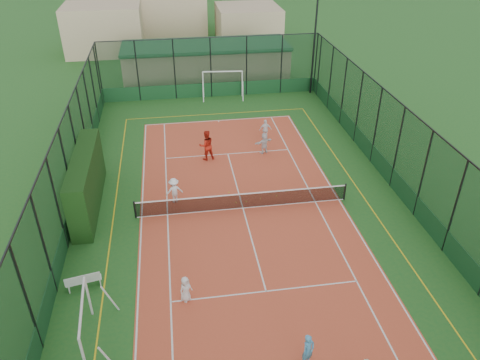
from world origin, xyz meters
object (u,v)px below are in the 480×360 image
object	(u,v)px
clubhouse	(206,61)
white_bench	(84,280)
child_near_left	(186,289)
child_far_left	(174,190)
floodlight_ne	(314,45)
child_far_right	(265,130)
child_near_mid	(308,350)
child_far_back	(264,143)
futsal_goal_far	(223,84)
coach	(206,145)
futsal_goal_near	(86,325)

from	to	relation	value
clubhouse	white_bench	distance (m)	28.07
child_near_left	child_far_left	bearing A→B (deg)	53.83
white_bench	floodlight_ne	bearing A→B (deg)	41.26
floodlight_ne	child_far_right	size ratio (longest dim) A/B	5.60
white_bench	child_near_mid	distance (m)	10.05
child_far_right	child_far_back	bearing A→B (deg)	77.99
floodlight_ne	futsal_goal_far	world-z (taller)	floodlight_ne
clubhouse	child_far_right	bearing A→B (deg)	-78.15
clubhouse	coach	size ratio (longest dim) A/B	7.55
child_far_left	coach	bearing A→B (deg)	-127.84
child_far_back	clubhouse	bearing A→B (deg)	-105.06
clubhouse	child_near_left	bearing A→B (deg)	-96.93
floodlight_ne	child_near_mid	bearing A→B (deg)	-106.33
child_far_left	coach	size ratio (longest dim) A/B	0.75
coach	futsal_goal_near	bearing A→B (deg)	54.72
clubhouse	child_far_left	xyz separation A→B (m)	(-3.66, -20.80, -0.81)
clubhouse	white_bench	size ratio (longest dim) A/B	10.17
coach	clubhouse	bearing A→B (deg)	-107.95
white_bench	futsal_goal_far	bearing A→B (deg)	56.66
child_near_mid	futsal_goal_near	bearing A→B (deg)	134.96
futsal_goal_near	futsal_goal_far	xyz separation A→B (m)	(8.16, 24.90, 0.10)
child_far_back	child_far_right	bearing A→B (deg)	-127.31
futsal_goal_near	child_far_back	bearing A→B (deg)	-37.85
futsal_goal_far	child_near_left	bearing A→B (deg)	-95.49
futsal_goal_far	child_far_left	size ratio (longest dim) A/B	2.27
white_bench	child_near_left	size ratio (longest dim) A/B	1.22
child_near_left	child_far_back	bearing A→B (deg)	27.18
child_near_left	child_far_right	xyz separation A→B (m)	(6.34, 14.56, 0.12)
clubhouse	futsal_goal_far	distance (m)	5.28
coach	child_near_left	bearing A→B (deg)	67.85
child_near_mid	child_far_back	xyz separation A→B (m)	(1.67, 16.43, -0.00)
child_far_left	coach	distance (m)	5.22
child_near_mid	child_far_back	world-z (taller)	child_near_mid
white_bench	child_far_left	bearing A→B (deg)	44.59
child_near_left	child_near_mid	distance (m)	5.70
child_near_left	child_far_back	size ratio (longest dim) A/B	0.86
clubhouse	coach	bearing A→B (deg)	-95.10
white_bench	child_near_left	distance (m)	4.58
white_bench	child_far_left	distance (m)	7.41
clubhouse	child_far_right	size ratio (longest dim) A/B	10.31
futsal_goal_near	child_far_right	world-z (taller)	futsal_goal_near
futsal_goal_near	child_near_mid	world-z (taller)	futsal_goal_near
child_near_mid	child_near_left	bearing A→B (deg)	107.46
white_bench	coach	size ratio (longest dim) A/B	0.74
child_far_left	child_near_mid	bearing A→B (deg)	98.54
child_near_mid	coach	bearing A→B (deg)	67.82
futsal_goal_far	child_far_right	bearing A→B (deg)	-72.03
floodlight_ne	child_near_left	world-z (taller)	floodlight_ne
futsal_goal_far	child_near_left	size ratio (longest dim) A/B	2.78
white_bench	coach	world-z (taller)	coach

